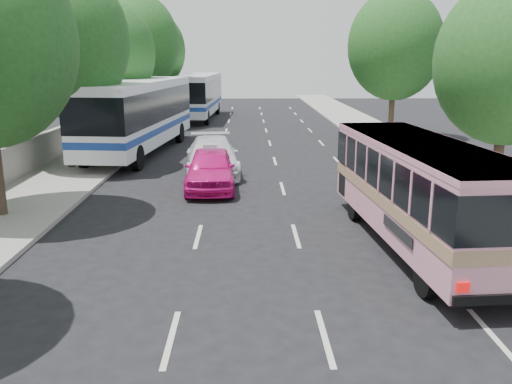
{
  "coord_description": "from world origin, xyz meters",
  "views": [
    {
      "loc": [
        -0.47,
        -11.23,
        5.13
      ],
      "look_at": [
        -0.21,
        2.99,
        1.6
      ],
      "focal_mm": 38.0,
      "sensor_mm": 36.0,
      "label": 1
    }
  ],
  "objects_px": {
    "pink_bus": "(420,183)",
    "pink_taxi": "(210,169)",
    "tour_coach_front": "(138,110)",
    "white_pickup": "(212,156)",
    "tour_coach_rear": "(199,92)"
  },
  "relations": [
    {
      "from": "pink_bus",
      "to": "pink_taxi",
      "type": "height_order",
      "value": "pink_bus"
    },
    {
      "from": "pink_taxi",
      "to": "tour_coach_front",
      "type": "bearing_deg",
      "value": 115.91
    },
    {
      "from": "pink_taxi",
      "to": "tour_coach_front",
      "type": "xyz_separation_m",
      "value": [
        -4.4,
        8.42,
        1.56
      ]
    },
    {
      "from": "white_pickup",
      "to": "tour_coach_front",
      "type": "xyz_separation_m",
      "value": [
        -4.3,
        5.53,
        1.56
      ]
    },
    {
      "from": "pink_taxi",
      "to": "white_pickup",
      "type": "height_order",
      "value": "pink_taxi"
    },
    {
      "from": "pink_bus",
      "to": "tour_coach_rear",
      "type": "xyz_separation_m",
      "value": [
        -8.75,
        32.97,
        0.43
      ]
    },
    {
      "from": "pink_bus",
      "to": "tour_coach_front",
      "type": "distance_m",
      "value": 18.74
    },
    {
      "from": "tour_coach_front",
      "to": "tour_coach_rear",
      "type": "distance_m",
      "value": 17.58
    },
    {
      "from": "pink_taxi",
      "to": "tour_coach_front",
      "type": "relative_size",
      "value": 0.36
    },
    {
      "from": "tour_coach_front",
      "to": "white_pickup",
      "type": "bearing_deg",
      "value": -46.02
    },
    {
      "from": "pink_bus",
      "to": "pink_taxi",
      "type": "bearing_deg",
      "value": 127.0
    },
    {
      "from": "white_pickup",
      "to": "tour_coach_rear",
      "type": "height_order",
      "value": "tour_coach_rear"
    },
    {
      "from": "pink_taxi",
      "to": "tour_coach_front",
      "type": "distance_m",
      "value": 9.63
    },
    {
      "from": "pink_bus",
      "to": "white_pickup",
      "type": "height_order",
      "value": "pink_bus"
    },
    {
      "from": "pink_bus",
      "to": "pink_taxi",
      "type": "relative_size",
      "value": 1.95
    }
  ]
}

